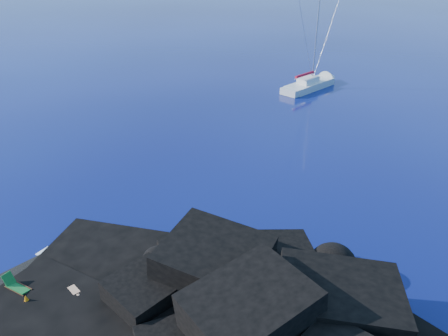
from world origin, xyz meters
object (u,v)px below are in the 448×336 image
(sailboat, at_px, (309,89))
(deck_chair, at_px, (17,285))
(marker_cone, at_px, (26,300))
(sunbather, at_px, (74,291))

(sailboat, relative_size, deck_chair, 8.57)
(deck_chair, bearing_deg, marker_cone, -19.17)
(sailboat, relative_size, sunbather, 6.33)
(sunbather, height_order, marker_cone, marker_cone)
(sunbather, bearing_deg, marker_cone, -112.52)
(marker_cone, bearing_deg, sailboat, 97.73)
(sailboat, height_order, marker_cone, sailboat)
(sailboat, xyz_separation_m, sunbather, (7.02, -40.86, 0.54))
(deck_chair, bearing_deg, sunbather, 27.12)
(marker_cone, bearing_deg, sunbather, 55.97)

